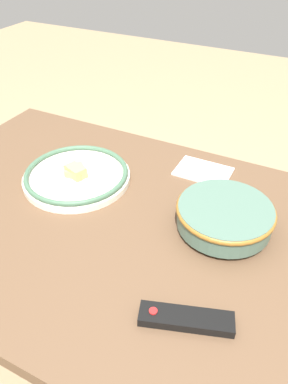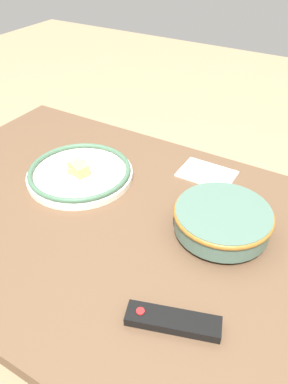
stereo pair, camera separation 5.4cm
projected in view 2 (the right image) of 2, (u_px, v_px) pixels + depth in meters
The scene contains 6 objects.
ground_plane at pixel (137, 374), 1.39m from camera, with size 8.00×8.00×0.00m, color #9E8460.
dining_table at pixel (134, 249), 0.99m from camera, with size 1.38×0.82×0.75m.
noodle_bowl at pixel (222, 219), 0.89m from camera, with size 0.24×0.24×0.07m.
food_plate at pixel (80, 173), 1.08m from camera, with size 0.31×0.31×0.05m.
tv_remote at pixel (173, 321), 0.70m from camera, with size 0.19×0.10×0.02m.
folded_napkin at pixel (207, 174), 1.10m from camera, with size 0.16×0.11×0.01m.
Camera 2 is at (-0.38, 0.58, 1.38)m, focal length 35.00 mm.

